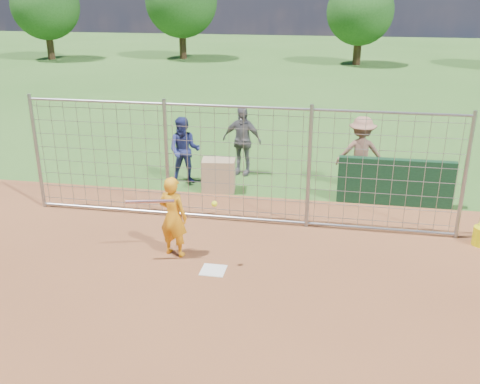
% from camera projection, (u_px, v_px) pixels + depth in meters
% --- Properties ---
extents(ground, '(100.00, 100.00, 0.00)m').
position_uv_depth(ground, '(216.00, 265.00, 9.70)').
color(ground, '#2D591E').
rests_on(ground, ground).
extents(infield_dirt, '(18.00, 18.00, 0.00)m').
position_uv_depth(infield_dirt, '(164.00, 375.00, 6.94)').
color(infield_dirt, brown).
rests_on(infield_dirt, ground).
extents(home_plate, '(0.43, 0.43, 0.02)m').
position_uv_depth(home_plate, '(213.00, 270.00, 9.51)').
color(home_plate, silver).
rests_on(home_plate, ground).
extents(dugout_wall, '(2.60, 0.20, 1.10)m').
position_uv_depth(dugout_wall, '(395.00, 182.00, 12.23)').
color(dugout_wall, '#11381E').
rests_on(dugout_wall, ground).
extents(batter, '(0.64, 0.50, 1.55)m').
position_uv_depth(batter, '(173.00, 217.00, 9.83)').
color(batter, orange).
rests_on(batter, ground).
extents(bystander_a, '(0.89, 0.72, 1.71)m').
position_uv_depth(bystander_a, '(184.00, 150.00, 13.55)').
color(bystander_a, navy).
rests_on(bystander_a, ground).
extents(bystander_b, '(1.15, 0.64, 1.85)m').
position_uv_depth(bystander_b, '(242.00, 141.00, 14.17)').
color(bystander_b, '#5D5C62').
rests_on(bystander_b, ground).
extents(bystander_c, '(1.21, 0.73, 1.82)m').
position_uv_depth(bystander_c, '(361.00, 153.00, 13.14)').
color(bystander_c, '#9B6954').
rests_on(bystander_c, ground).
extents(equipment_bin, '(0.86, 0.65, 0.80)m').
position_uv_depth(equipment_bin, '(219.00, 175.00, 13.15)').
color(equipment_bin, tan).
rests_on(equipment_bin, ground).
extents(equipment_in_play, '(1.66, 0.27, 0.14)m').
position_uv_depth(equipment_in_play, '(165.00, 202.00, 9.41)').
color(equipment_in_play, silver).
rests_on(equipment_in_play, ground).
extents(backstop_fence, '(9.08, 0.08, 2.60)m').
position_uv_depth(backstop_fence, '(236.00, 166.00, 11.08)').
color(backstop_fence, gray).
rests_on(backstop_fence, ground).
extents(tree_line, '(44.66, 6.72, 6.48)m').
position_uv_depth(tree_line, '(363.00, 5.00, 33.67)').
color(tree_line, '#3F2B19').
rests_on(tree_line, ground).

